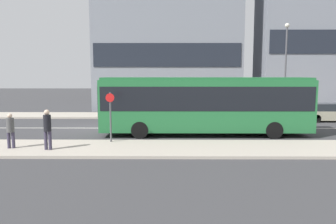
# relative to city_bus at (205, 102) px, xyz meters

# --- Properties ---
(ground_plane) EXTENTS (120.00, 120.00, 0.00)m
(ground_plane) POSITION_rel_city_bus_xyz_m (-7.36, 2.36, -1.95)
(ground_plane) COLOR #3A3A3D
(sidewalk_near) EXTENTS (44.00, 3.50, 0.13)m
(sidewalk_near) POSITION_rel_city_bus_xyz_m (-7.36, -3.89, -1.89)
(sidewalk_near) COLOR #B2A899
(sidewalk_near) RESTS_ON ground_plane
(sidewalk_far) EXTENTS (44.00, 3.50, 0.13)m
(sidewalk_far) POSITION_rel_city_bus_xyz_m (-7.36, 8.61, -1.89)
(sidewalk_far) COLOR #B2A899
(sidewalk_far) RESTS_ON ground_plane
(lane_centerline) EXTENTS (41.80, 0.16, 0.01)m
(lane_centerline) POSITION_rel_city_bus_xyz_m (-7.36, 2.36, -1.95)
(lane_centerline) COLOR silver
(lane_centerline) RESTS_ON ground_plane
(apartment_block_left_tower) EXTENTS (14.44, 7.06, 19.51)m
(apartment_block_left_tower) POSITION_rel_city_bus_xyz_m (-2.34, 15.35, 7.79)
(apartment_block_left_tower) COLOR gray
(apartment_block_left_tower) RESTS_ON ground_plane
(city_bus) EXTENTS (12.15, 2.58, 3.40)m
(city_bus) POSITION_rel_city_bus_xyz_m (0.00, 0.00, 0.00)
(city_bus) COLOR #236B38
(city_bus) RESTS_ON ground_plane
(parked_car_0) EXTENTS (4.01, 1.78, 1.30)m
(parked_car_0) POSITION_rel_city_bus_xyz_m (5.01, 5.81, -1.34)
(parked_car_0) COLOR maroon
(parked_car_0) RESTS_ON ground_plane
(parked_car_1) EXTENTS (4.26, 1.69, 1.37)m
(parked_car_1) POSITION_rel_city_bus_xyz_m (10.15, 5.70, -1.31)
(parked_car_1) COLOR #A39E84
(parked_car_1) RESTS_ON ground_plane
(pedestrian_near_stop) EXTENTS (0.35, 0.34, 1.65)m
(pedestrian_near_stop) POSITION_rel_city_bus_xyz_m (-9.51, -4.18, -0.89)
(pedestrian_near_stop) COLOR #383347
(pedestrian_near_stop) RESTS_ON sidewalk_near
(pedestrian_down_pavement) EXTENTS (0.35, 0.34, 1.86)m
(pedestrian_down_pavement) POSITION_rel_city_bus_xyz_m (-7.66, -4.47, -0.76)
(pedestrian_down_pavement) COLOR #383347
(pedestrian_down_pavement) RESTS_ON sidewalk_near
(bus_stop_sign) EXTENTS (0.44, 0.12, 2.55)m
(bus_stop_sign) POSITION_rel_city_bus_xyz_m (-5.09, -2.66, -0.33)
(bus_stop_sign) COLOR #4C4C51
(bus_stop_sign) RESTS_ON sidewalk_near
(street_lamp) EXTENTS (0.36, 0.36, 7.49)m
(street_lamp) POSITION_rel_city_bus_xyz_m (7.29, 7.54, 2.70)
(street_lamp) COLOR #4C4C51
(street_lamp) RESTS_ON sidewalk_far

